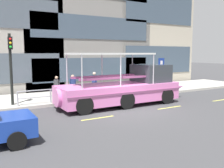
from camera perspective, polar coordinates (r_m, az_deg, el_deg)
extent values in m
plane|color=#3D3D3F|center=(14.27, 4.04, -5.95)|extent=(120.00, 120.00, 0.00)
cube|color=#A8A59E|center=(19.05, -5.47, -2.37)|extent=(32.00, 4.80, 0.18)
cube|color=#B2ADA3|center=(16.86, -1.92, -3.59)|extent=(32.00, 0.18, 0.18)
cube|color=#DBD64C|center=(12.47, -3.29, -7.86)|extent=(1.80, 0.12, 0.01)
cube|color=#DBD64C|center=(15.19, 13.15, -5.31)|extent=(1.80, 0.12, 0.01)
cube|color=#DBD64C|center=(18.76, 23.90, -3.38)|extent=(1.80, 0.12, 0.01)
cube|color=#3D4C5B|center=(22.21, -3.75, 3.48)|extent=(11.20, 0.06, 2.00)
cube|color=#3D4C5B|center=(22.28, -3.83, 12.84)|extent=(11.20, 0.06, 2.00)
cube|color=#3D4C5B|center=(26.39, 11.06, 5.52)|extent=(8.63, 0.06, 2.80)
cube|color=#3D4C5B|center=(26.75, 11.33, 16.47)|extent=(8.63, 0.06, 2.80)
cylinder|color=#9EA0A8|center=(17.16, -1.52, -0.31)|extent=(11.62, 0.07, 0.07)
cylinder|color=#9EA0A8|center=(17.22, -1.52, -1.67)|extent=(11.62, 0.06, 0.06)
cylinder|color=#9EA0A8|center=(15.34, -20.96, -3.23)|extent=(0.09, 0.09, 0.83)
cylinder|color=#9EA0A8|center=(15.76, -13.99, -2.70)|extent=(0.09, 0.09, 0.83)
cylinder|color=#9EA0A8|center=(16.39, -7.48, -2.18)|extent=(0.09, 0.09, 0.83)
cylinder|color=#9EA0A8|center=(17.22, -1.52, -1.67)|extent=(0.09, 0.09, 0.83)
cylinder|color=#9EA0A8|center=(18.22, 3.84, -1.20)|extent=(0.09, 0.09, 0.83)
cylinder|color=#9EA0A8|center=(19.36, 8.60, -0.77)|extent=(0.09, 0.09, 0.83)
cylinder|color=#9EA0A8|center=(20.62, 12.80, -0.38)|extent=(0.09, 0.09, 0.83)
cylinder|color=black|center=(15.60, -22.28, 3.07)|extent=(0.16, 0.16, 4.17)
cube|color=black|center=(15.38, -22.44, 8.73)|extent=(0.24, 0.20, 0.72)
sphere|color=red|center=(15.29, -22.42, 9.58)|extent=(0.14, 0.14, 0.14)
sphere|color=gold|center=(15.28, -22.38, 8.75)|extent=(0.14, 0.14, 0.14)
sphere|color=green|center=(15.27, -22.35, 7.93)|extent=(0.14, 0.14, 0.14)
cylinder|color=#4C4F54|center=(20.41, 11.14, 2.12)|extent=(0.08, 0.08, 2.62)
cube|color=navy|center=(20.31, 11.30, 4.80)|extent=(0.60, 0.04, 0.76)
cube|color=white|center=(20.30, 11.34, 4.80)|extent=(0.24, 0.01, 0.36)
cube|color=pink|center=(15.39, 1.57, -1.91)|extent=(7.66, 2.57, 1.07)
cone|color=pink|center=(18.27, 14.19, -0.69)|extent=(1.72, 1.01, 1.01)
cylinder|color=pink|center=(13.79, -12.11, -3.13)|extent=(0.38, 1.01, 1.01)
cube|color=#783F64|center=(14.29, 4.33, -2.09)|extent=(7.66, 0.04, 0.12)
sphere|color=white|center=(18.57, 15.14, -0.44)|extent=(0.22, 0.22, 0.22)
cube|color=#33383D|center=(16.69, 8.88, 2.52)|extent=(1.91, 2.16, 1.13)
cube|color=silver|center=(14.90, -0.29, 7.00)|extent=(4.98, 2.36, 0.10)
cylinder|color=#B2B2B7|center=(17.15, 4.71, 3.82)|extent=(0.07, 0.07, 1.80)
cylinder|color=#B2B2B7|center=(15.36, 9.54, 3.36)|extent=(0.07, 0.07, 1.80)
cylinder|color=#B2B2B7|center=(15.92, -2.32, 3.58)|extent=(0.07, 0.07, 1.80)
cylinder|color=#B2B2B7|center=(13.97, 2.03, 3.09)|extent=(0.07, 0.07, 1.80)
cylinder|color=#B2B2B7|center=(14.96, -10.38, 3.24)|extent=(0.07, 0.07, 1.80)
cylinder|color=#B2B2B7|center=(12.86, -6.95, 2.69)|extent=(0.07, 0.07, 1.80)
cube|color=#783F64|center=(15.50, -1.42, 1.82)|extent=(4.58, 0.28, 0.12)
cube|color=#783F64|center=(14.44, 0.93, 1.43)|extent=(4.58, 0.28, 0.12)
cylinder|color=black|center=(18.01, 7.37, -1.63)|extent=(1.00, 0.28, 1.00)
cylinder|color=black|center=(16.23, 12.47, -2.71)|extent=(1.00, 0.28, 1.00)
cylinder|color=black|center=(16.35, -1.18, -2.47)|extent=(1.00, 0.28, 1.00)
cylinder|color=black|center=(14.36, 3.40, -3.83)|extent=(1.00, 0.28, 1.00)
cylinder|color=black|center=(15.25, -10.04, -3.28)|extent=(1.00, 0.28, 1.00)
cylinder|color=black|center=(13.09, -6.46, -4.93)|extent=(1.00, 0.28, 1.00)
cylinder|color=#47423D|center=(19.97, 6.30, -0.41)|extent=(0.11, 0.11, 0.88)
cylinder|color=#47423D|center=(19.92, 6.78, -0.43)|extent=(0.11, 0.11, 0.88)
cube|color=navy|center=(19.86, 6.57, 1.73)|extent=(0.35, 0.38, 0.62)
cylinder|color=navy|center=(19.93, 5.97, 1.67)|extent=(0.08, 0.08, 0.56)
cylinder|color=navy|center=(19.80, 7.17, 1.62)|extent=(0.08, 0.08, 0.56)
sphere|color=#936B4C|center=(19.82, 6.59, 3.05)|extent=(0.24, 0.24, 0.24)
cylinder|color=#1E2338|center=(18.11, -4.26, -1.22)|extent=(0.11, 0.11, 0.84)
cylinder|color=#1E2338|center=(17.99, -3.89, -1.27)|extent=(0.11, 0.11, 0.84)
cube|color=navy|center=(17.96, -4.09, 1.02)|extent=(0.27, 0.36, 0.60)
cylinder|color=navy|center=(18.11, -4.55, 0.98)|extent=(0.07, 0.07, 0.54)
cylinder|color=navy|center=(17.81, -3.62, 0.88)|extent=(0.07, 0.07, 0.54)
sphere|color=beige|center=(17.92, -4.10, 2.41)|extent=(0.23, 0.23, 0.23)
cylinder|color=black|center=(17.61, -8.76, -1.64)|extent=(0.10, 0.10, 0.77)
cylinder|color=black|center=(17.59, -9.25, -1.66)|extent=(0.10, 0.10, 0.77)
cube|color=navy|center=(17.52, -9.05, 0.48)|extent=(0.32, 0.23, 0.55)
cylinder|color=navy|center=(17.55, -8.43, 0.41)|extent=(0.07, 0.07, 0.49)
cylinder|color=navy|center=(17.49, -9.66, 0.37)|extent=(0.07, 0.07, 0.49)
sphere|color=tan|center=(17.48, -9.07, 1.78)|extent=(0.21, 0.21, 0.21)
cylinder|color=#47423D|center=(17.27, -12.37, -1.94)|extent=(0.09, 0.09, 0.75)
cylinder|color=#47423D|center=(17.33, -12.81, -1.92)|extent=(0.09, 0.09, 0.75)
cube|color=#38383D|center=(17.21, -12.65, 0.16)|extent=(0.32, 0.31, 0.53)
cylinder|color=#38383D|center=(17.14, -12.08, 0.06)|extent=(0.06, 0.06, 0.48)
cylinder|color=#38383D|center=(17.29, -13.20, 0.09)|extent=(0.06, 0.06, 0.48)
sphere|color=tan|center=(17.17, -12.68, 1.45)|extent=(0.21, 0.21, 0.21)
cylinder|color=black|center=(10.62, -22.56, -9.31)|extent=(0.64, 0.22, 0.64)
cylinder|color=black|center=(9.06, -21.11, -12.09)|extent=(0.64, 0.22, 0.64)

